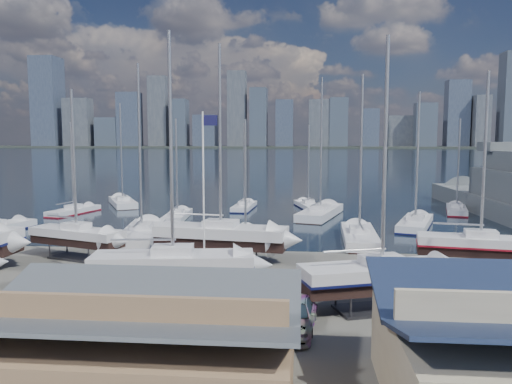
# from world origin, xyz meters

# --- Properties ---
(ground) EXTENTS (1400.00, 1400.00, 0.00)m
(ground) POSITION_xyz_m (0.00, -10.00, 0.00)
(ground) COLOR #605E59
(ground) RESTS_ON ground
(water) EXTENTS (1400.00, 600.00, 0.40)m
(water) POSITION_xyz_m (0.00, 300.00, -0.15)
(water) COLOR #172635
(water) RESTS_ON ground
(far_shore) EXTENTS (1400.00, 80.00, 2.20)m
(far_shore) POSITION_xyz_m (0.00, 560.00, 1.10)
(far_shore) COLOR #2D332D
(far_shore) RESTS_ON ground
(skyline) EXTENTS (639.14, 43.80, 107.69)m
(skyline) POSITION_xyz_m (-7.83, 553.76, 39.09)
(skyline) COLOR #475166
(skyline) RESTS_ON far_shore
(shed_grey) EXTENTS (12.60, 8.40, 4.17)m
(shed_grey) POSITION_xyz_m (0.00, -26.00, 2.15)
(shed_grey) COLOR #8C6B4C
(shed_grey) RESTS_ON ground
(sailboat_cradle_2) EXTENTS (8.76, 5.02, 13.97)m
(sailboat_cradle_2) POSITION_xyz_m (-12.35, -4.36, 1.97)
(sailboat_cradle_2) COLOR #2D2D33
(sailboat_cradle_2) RESTS_ON ground
(sailboat_cradle_3) EXTENTS (10.47, 4.23, 16.41)m
(sailboat_cradle_3) POSITION_xyz_m (-1.72, -13.70, 2.09)
(sailboat_cradle_3) COLOR #2D2D33
(sailboat_cradle_3) RESTS_ON ground
(sailboat_cradle_4) EXTENTS (11.05, 4.55, 17.39)m
(sailboat_cradle_4) POSITION_xyz_m (-0.25, -4.18, 2.15)
(sailboat_cradle_4) COLOR #2D2D33
(sailboat_cradle_4) RESTS_ON ground
(sailboat_cradle_5) EXTENTS (10.03, 5.68, 15.66)m
(sailboat_cradle_5) POSITION_xyz_m (10.96, -14.87, 2.05)
(sailboat_cradle_5) COLOR #2D2D33
(sailboat_cradle_5) RESTS_ON ground
(sailboat_cradle_6) EXTENTS (9.46, 4.11, 14.88)m
(sailboat_cradle_6) POSITION_xyz_m (19.71, -5.43, 2.01)
(sailboat_cradle_6) COLOR #2D2D33
(sailboat_cradle_6) RESTS_ON ground
(sailboat_moored_1) EXTENTS (4.44, 8.88, 12.79)m
(sailboat_moored_1) POSITION_xyz_m (-24.09, 19.79, 0.31)
(sailboat_moored_1) COLOR black
(sailboat_moored_1) RESTS_ON water
(sailboat_moored_2) EXTENTS (7.55, 10.77, 16.01)m
(sailboat_moored_2) POSITION_xyz_m (-20.52, 28.39, 0.32)
(sailboat_moored_2) COLOR black
(sailboat_moored_2) RESTS_ON water
(sailboat_moored_3) EXTENTS (5.23, 12.48, 18.09)m
(sailboat_moored_3) POSITION_xyz_m (-9.66, 4.31, 0.31)
(sailboat_moored_3) COLOR black
(sailboat_moored_3) RESTS_ON water
(sailboat_moored_4) EXTENTS (2.95, 8.79, 13.07)m
(sailboat_moored_4) POSITION_xyz_m (-9.18, 16.76, 0.32)
(sailboat_moored_4) COLOR black
(sailboat_moored_4) RESTS_ON water
(sailboat_moored_5) EXTENTS (2.95, 8.71, 12.81)m
(sailboat_moored_5) POSITION_xyz_m (-1.86, 26.10, 0.31)
(sailboat_moored_5) COLOR black
(sailboat_moored_5) RESTS_ON water
(sailboat_moored_6) EXTENTS (3.15, 8.50, 12.43)m
(sailboat_moored_6) POSITION_xyz_m (0.76, 4.76, 0.31)
(sailboat_moored_6) COLOR black
(sailboat_moored_6) RESTS_ON water
(sailboat_moored_7) EXTENTS (6.66, 12.71, 18.48)m
(sailboat_moored_7) POSITION_xyz_m (8.67, 20.03, 0.33)
(sailboat_moored_7) COLOR black
(sailboat_moored_7) RESTS_ON water
(sailboat_moored_8) EXTENTS (4.34, 8.73, 12.57)m
(sailboat_moored_8) POSITION_xyz_m (7.21, 28.15, 0.31)
(sailboat_moored_8) COLOR black
(sailboat_moored_8) RESTS_ON water
(sailboat_moored_9) EXTENTS (3.52, 11.24, 16.81)m
(sailboat_moored_9) POSITION_xyz_m (11.90, 4.85, 0.32)
(sailboat_moored_9) COLOR black
(sailboat_moored_9) RESTS_ON water
(sailboat_moored_10) EXTENTS (6.23, 10.99, 15.85)m
(sailboat_moored_10) POSITION_xyz_m (19.05, 13.17, 0.31)
(sailboat_moored_10) COLOR black
(sailboat_moored_10) RESTS_ON water
(sailboat_moored_11) EXTENTS (4.62, 9.22, 13.28)m
(sailboat_moored_11) POSITION_xyz_m (27.21, 25.51, 0.31)
(sailboat_moored_11) COLOR black
(sailboat_moored_11) RESTS_ON water
(car_b) EXTENTS (4.23, 2.80, 1.32)m
(car_b) POSITION_xyz_m (-8.69, -18.53, 0.66)
(car_b) COLOR gray
(car_b) RESTS_ON ground
(car_c) EXTENTS (4.31, 5.99, 1.51)m
(car_c) POSITION_xyz_m (-0.21, -19.65, 0.76)
(car_c) COLOR gray
(car_c) RESTS_ON ground
(car_d) EXTENTS (2.77, 5.72, 1.60)m
(car_d) POSITION_xyz_m (5.93, -18.43, 0.80)
(car_d) COLOR gray
(car_d) RESTS_ON ground
(flagpole) EXTENTS (1.04, 0.12, 11.77)m
(flagpole) POSITION_xyz_m (-0.23, -10.74, 6.77)
(flagpole) COLOR white
(flagpole) RESTS_ON ground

